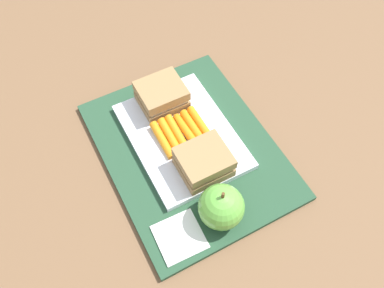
% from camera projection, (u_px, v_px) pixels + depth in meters
% --- Properties ---
extents(ground_plane, '(2.40, 2.40, 0.00)m').
position_uv_depth(ground_plane, '(189.00, 151.00, 0.72)').
color(ground_plane, brown).
extents(lunchbag_mat, '(0.36, 0.28, 0.01)m').
position_uv_depth(lunchbag_mat, '(189.00, 150.00, 0.72)').
color(lunchbag_mat, '#284C33').
rests_on(lunchbag_mat, ground_plane).
extents(food_tray, '(0.23, 0.17, 0.01)m').
position_uv_depth(food_tray, '(182.00, 136.00, 0.72)').
color(food_tray, white).
rests_on(food_tray, lunchbag_mat).
extents(sandwich_half_left, '(0.07, 0.08, 0.04)m').
position_uv_depth(sandwich_half_left, '(162.00, 95.00, 0.73)').
color(sandwich_half_left, '#9E7A4C').
rests_on(sandwich_half_left, food_tray).
extents(sandwich_half_right, '(0.07, 0.08, 0.04)m').
position_uv_depth(sandwich_half_right, '(204.00, 162.00, 0.66)').
color(sandwich_half_right, '#9E7A4C').
rests_on(sandwich_half_right, food_tray).
extents(carrot_sticks_bundle, '(0.08, 0.09, 0.02)m').
position_uv_depth(carrot_sticks_bundle, '(182.00, 132.00, 0.71)').
color(carrot_sticks_bundle, orange).
rests_on(carrot_sticks_bundle, food_tray).
extents(apple, '(0.07, 0.07, 0.08)m').
position_uv_depth(apple, '(221.00, 207.00, 0.62)').
color(apple, '#66B742').
rests_on(apple, lunchbag_mat).
extents(paper_napkin, '(0.07, 0.07, 0.00)m').
position_uv_depth(paper_napkin, '(180.00, 237.00, 0.63)').
color(paper_napkin, white).
rests_on(paper_napkin, lunchbag_mat).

